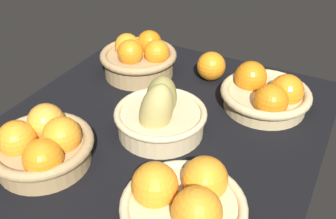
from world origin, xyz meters
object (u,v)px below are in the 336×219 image
basket_center_pears (160,116)px  basket_near_left (139,58)px  basket_near_right (42,145)px  basket_far_right (184,203)px  basket_far_left (266,94)px  loose_orange_front_gap (211,66)px

basket_center_pears → basket_near_left: bearing=-139.6°
basket_near_left → basket_near_right: size_ratio=1.01×
basket_center_pears → basket_near_right: bearing=-38.1°
basket_near_left → basket_near_right: bearing=3.1°
basket_far_right → basket_near_right: bearing=-90.3°
basket_near_left → basket_near_right: basket_near_left is taller
basket_far_left → basket_far_right: size_ratio=1.02×
basket_near_left → loose_orange_front_gap: (-6.64, 18.91, -1.07)cm
basket_far_left → loose_orange_front_gap: (-7.06, -17.46, 0.04)cm
basket_far_left → basket_center_pears: 27.69cm
basket_center_pears → basket_near_right: 25.57cm
basket_near_right → loose_orange_front_gap: basket_near_right is taller
basket_far_left → basket_near_left: 36.39cm
basket_far_left → loose_orange_front_gap: 18.83cm
basket_near_left → basket_center_pears: basket_center_pears is taller
basket_near_right → basket_far_right: (0.14, 31.58, -0.43)cm
basket_far_left → basket_near_left: size_ratio=1.04×
basket_center_pears → basket_far_right: (20.26, 15.81, -0.26)cm
basket_near_left → basket_far_right: bearing=39.2°
basket_near_left → basket_center_pears: bearing=40.4°
basket_far_left → basket_center_pears: bearing=-41.5°
basket_center_pears → basket_far_right: size_ratio=0.95×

